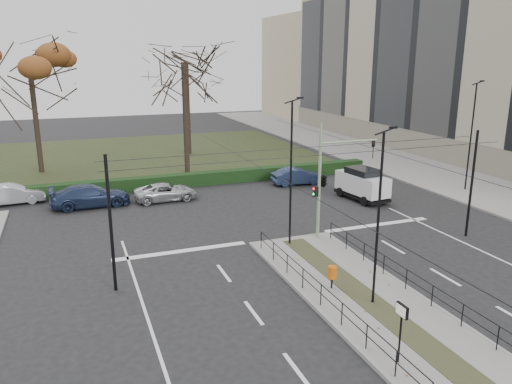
# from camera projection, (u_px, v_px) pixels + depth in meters

# --- Properties ---
(ground) EXTENTS (140.00, 140.00, 0.00)m
(ground) POSITION_uv_depth(u_px,v_px,m) (333.00, 275.00, 23.11)
(ground) COLOR black
(ground) RESTS_ON ground
(median_island) EXTENTS (4.40, 15.00, 0.14)m
(median_island) POSITION_uv_depth(u_px,v_px,m) (363.00, 297.00, 20.84)
(median_island) COLOR slate
(median_island) RESTS_ON ground
(sidewalk_east) EXTENTS (8.00, 90.00, 0.14)m
(sidewalk_east) POSITION_uv_depth(u_px,v_px,m) (384.00, 159.00, 49.09)
(sidewalk_east) COLOR slate
(sidewalk_east) RESTS_ON ground
(park) EXTENTS (38.00, 26.00, 0.10)m
(park) POSITION_uv_depth(u_px,v_px,m) (123.00, 157.00, 49.95)
(park) COLOR black
(park) RESTS_ON ground
(hedge) EXTENTS (38.00, 1.00, 1.00)m
(hedge) POSITION_uv_depth(u_px,v_px,m) (143.00, 184.00, 37.73)
(hedge) COLOR black
(hedge) RESTS_ON ground
(apartment_block) EXTENTS (13.09, 52.10, 21.64)m
(apartment_block) POSITION_uv_depth(u_px,v_px,m) (462.00, 51.00, 51.56)
(apartment_block) COLOR tan
(apartment_block) RESTS_ON ground
(median_railing) EXTENTS (4.14, 13.24, 0.92)m
(median_railing) POSITION_uv_depth(u_px,v_px,m) (366.00, 278.00, 20.51)
(median_railing) COLOR black
(median_railing) RESTS_ON median_island
(catenary) EXTENTS (20.00, 34.00, 6.00)m
(catenary) POSITION_uv_depth(u_px,v_px,m) (320.00, 195.00, 23.68)
(catenary) COLOR black
(catenary) RESTS_ON ground
(traffic_light) EXTENTS (3.85, 2.21, 5.67)m
(traffic_light) POSITION_uv_depth(u_px,v_px,m) (325.00, 178.00, 26.90)
(traffic_light) COLOR gray
(traffic_light) RESTS_ON median_island
(litter_bin) EXTENTS (0.39, 0.39, 1.00)m
(litter_bin) POSITION_uv_depth(u_px,v_px,m) (332.00, 273.00, 21.33)
(litter_bin) COLOR black
(litter_bin) RESTS_ON median_island
(info_panel) EXTENTS (0.12, 0.54, 2.07)m
(info_panel) POSITION_uv_depth(u_px,v_px,m) (401.00, 317.00, 15.87)
(info_panel) COLOR black
(info_panel) RESTS_ON median_island
(streetlamp_median_near) EXTENTS (0.60, 0.12, 7.14)m
(streetlamp_median_near) POSITION_uv_depth(u_px,v_px,m) (379.00, 217.00, 19.31)
(streetlamp_median_near) COLOR black
(streetlamp_median_near) RESTS_ON median_island
(streetlamp_median_far) EXTENTS (0.65, 0.13, 7.72)m
(streetlamp_median_far) POSITION_uv_depth(u_px,v_px,m) (291.00, 172.00, 25.63)
(streetlamp_median_far) COLOR black
(streetlamp_median_far) RESTS_ON median_island
(streetlamp_sidewalk) EXTENTS (0.67, 0.14, 8.02)m
(streetlamp_sidewalk) POSITION_uv_depth(u_px,v_px,m) (471.00, 135.00, 36.51)
(streetlamp_sidewalk) COLOR black
(streetlamp_sidewalk) RESTS_ON sidewalk_east
(parked_car_second) EXTENTS (4.30, 1.83, 1.38)m
(parked_car_second) POSITION_uv_depth(u_px,v_px,m) (12.00, 194.00, 34.10)
(parked_car_second) COLOR #AFB2B7
(parked_car_second) RESTS_ON ground
(parked_car_third) EXTENTS (5.24, 2.25, 1.50)m
(parked_car_third) POSITION_uv_depth(u_px,v_px,m) (90.00, 196.00, 33.51)
(parked_car_third) COLOR #202D4B
(parked_car_third) RESTS_ON ground
(parked_car_fourth) EXTENTS (4.39, 2.11, 1.21)m
(parked_car_fourth) POSITION_uv_depth(u_px,v_px,m) (166.00, 192.00, 35.04)
(parked_car_fourth) COLOR #AFB2B7
(parked_car_fourth) RESTS_ON ground
(white_van) EXTENTS (2.33, 4.35, 2.27)m
(white_van) POSITION_uv_depth(u_px,v_px,m) (362.00, 183.00, 35.06)
(white_van) COLOR silver
(white_van) RESTS_ON ground
(rust_tree) EXTENTS (9.61, 9.61, 12.54)m
(rust_tree) POSITION_uv_depth(u_px,v_px,m) (29.00, 59.00, 40.95)
(rust_tree) COLOR black
(rust_tree) RESTS_ON park
(bare_tree_center) EXTENTS (6.45, 6.45, 12.04)m
(bare_tree_center) POSITION_uv_depth(u_px,v_px,m) (186.00, 70.00, 49.44)
(bare_tree_center) COLOR black
(bare_tree_center) RESTS_ON park
(bare_tree_near) EXTENTS (7.22, 7.22, 12.31)m
(bare_tree_near) POSITION_uv_depth(u_px,v_px,m) (184.00, 71.00, 40.94)
(bare_tree_near) COLOR black
(bare_tree_near) RESTS_ON park
(parked_car_fifth) EXTENTS (4.14, 1.72, 1.33)m
(parked_car_fifth) POSITION_uv_depth(u_px,v_px,m) (297.00, 176.00, 39.39)
(parked_car_fifth) COLOR #202D4B
(parked_car_fifth) RESTS_ON ground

